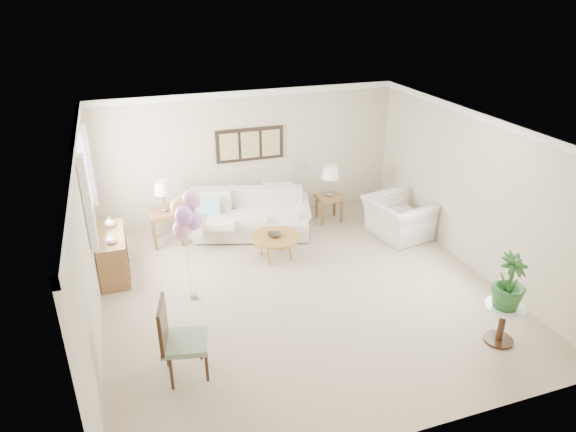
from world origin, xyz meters
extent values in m
plane|color=#B8A48F|center=(0.00, 0.00, 0.00)|extent=(6.00, 6.00, 0.00)
cube|color=beige|center=(0.00, 3.00, 1.30)|extent=(6.00, 0.04, 2.60)
cube|color=beige|center=(0.00, -3.00, 1.30)|extent=(6.00, 0.04, 2.60)
cube|color=beige|center=(-3.00, 0.00, 1.30)|extent=(0.04, 6.00, 2.60)
cube|color=beige|center=(3.00, 0.00, 1.30)|extent=(0.04, 6.00, 2.60)
cube|color=white|center=(0.00, 0.00, 2.59)|extent=(6.00, 6.00, 0.02)
cube|color=white|center=(0.00, 2.97, 2.54)|extent=(6.00, 0.06, 0.12)
cube|color=white|center=(-2.97, 0.00, 2.54)|extent=(0.06, 6.00, 0.12)
cube|color=white|center=(2.97, 0.00, 2.54)|extent=(0.06, 6.00, 0.12)
cube|color=white|center=(-2.98, 1.50, 1.65)|extent=(0.04, 1.40, 1.20)
cube|color=white|center=(-2.94, 0.65, 1.65)|extent=(0.10, 0.22, 1.40)
cube|color=white|center=(-2.94, 2.35, 1.65)|extent=(0.10, 0.22, 1.40)
cube|color=black|center=(0.00, 2.97, 1.55)|extent=(1.35, 0.04, 0.65)
cube|color=#8C8C59|center=(-0.42, 2.94, 1.55)|extent=(0.36, 0.02, 0.52)
cube|color=#8C8C59|center=(0.00, 2.94, 1.55)|extent=(0.36, 0.02, 0.52)
cube|color=#8C8C59|center=(0.42, 2.94, 1.55)|extent=(0.36, 0.02, 0.52)
cube|color=silver|center=(-0.23, 2.16, 0.21)|extent=(2.30, 1.47, 0.35)
cube|color=silver|center=(-0.23, 2.48, 0.60)|extent=(2.11, 0.84, 0.53)
cylinder|color=silver|center=(-1.25, 2.16, 0.44)|extent=(0.56, 0.93, 0.31)
cylinder|color=silver|center=(0.80, 2.16, 0.44)|extent=(0.56, 0.93, 0.31)
cube|color=beige|center=(-0.84, 2.11, 0.43)|extent=(0.76, 0.84, 0.12)
cube|color=beige|center=(-0.23, 2.11, 0.43)|extent=(0.76, 0.84, 0.12)
cube|color=beige|center=(0.39, 2.11, 0.43)|extent=(0.76, 0.84, 0.12)
cube|color=#8AC8DF|center=(-0.98, 2.28, 0.64)|extent=(0.37, 0.12, 0.37)
cube|color=tan|center=(0.46, 2.28, 0.64)|extent=(0.37, 0.12, 0.37)
cube|color=#3C2B1C|center=(0.60, 2.21, 0.58)|extent=(0.33, 0.10, 0.33)
cube|color=silver|center=(-0.23, 2.16, 0.02)|extent=(1.94, 0.78, 0.04)
cube|color=brown|center=(-1.79, 2.36, 0.61)|extent=(0.60, 0.54, 0.09)
cube|color=brown|center=(-2.03, 2.14, 0.28)|extent=(0.05, 0.05, 0.56)
cube|color=brown|center=(-1.55, 2.14, 0.28)|extent=(0.05, 0.05, 0.56)
cube|color=brown|center=(-2.03, 2.57, 0.28)|extent=(0.05, 0.05, 0.56)
cube|color=brown|center=(-1.55, 2.57, 0.28)|extent=(0.05, 0.05, 0.56)
cube|color=brown|center=(1.43, 2.30, 0.50)|extent=(0.49, 0.45, 0.07)
cube|color=brown|center=(1.24, 2.12, 0.23)|extent=(0.04, 0.04, 0.47)
cube|color=brown|center=(1.63, 2.12, 0.23)|extent=(0.04, 0.04, 0.47)
cube|color=brown|center=(1.24, 2.48, 0.23)|extent=(0.04, 0.04, 0.47)
cube|color=brown|center=(1.63, 2.48, 0.23)|extent=(0.04, 0.04, 0.47)
cylinder|color=gray|center=(-1.79, 2.36, 0.68)|extent=(0.13, 0.13, 0.06)
cylinder|color=gray|center=(-1.79, 2.36, 0.85)|extent=(0.04, 0.04, 0.29)
cone|color=silver|center=(-1.79, 2.36, 1.11)|extent=(0.32, 0.32, 0.23)
cylinder|color=gray|center=(1.43, 2.30, 0.57)|extent=(0.15, 0.15, 0.06)
cylinder|color=gray|center=(1.43, 2.30, 0.76)|extent=(0.04, 0.04, 0.31)
cone|color=silver|center=(1.43, 2.30, 1.04)|extent=(0.35, 0.35, 0.25)
cylinder|color=olive|center=(-0.06, 1.16, 0.40)|extent=(0.84, 0.84, 0.05)
cylinder|color=olive|center=(0.14, 1.36, 0.19)|extent=(0.03, 0.03, 0.38)
cylinder|color=olive|center=(-0.26, 1.36, 0.19)|extent=(0.03, 0.03, 0.38)
cylinder|color=olive|center=(-0.26, 0.97, 0.19)|extent=(0.03, 0.03, 0.38)
cylinder|color=olive|center=(0.14, 0.97, 0.19)|extent=(0.03, 0.03, 0.38)
imported|color=#312822|center=(-0.08, 1.16, 0.45)|extent=(0.27, 0.27, 0.06)
imported|color=silver|center=(2.39, 1.24, 0.37)|extent=(1.15, 1.27, 0.74)
cylinder|color=silver|center=(2.11, -2.02, 0.56)|extent=(0.53, 0.53, 0.04)
cylinder|color=#361F12|center=(2.11, -2.02, 0.27)|extent=(0.09, 0.09, 0.53)
cylinder|color=#361F12|center=(2.11, -2.02, 0.00)|extent=(0.39, 0.39, 0.01)
imported|color=#1F4822|center=(2.08, -2.03, 0.96)|extent=(0.53, 0.53, 0.76)
cube|color=gray|center=(-1.99, -1.27, 0.48)|extent=(0.63, 0.63, 0.07)
cylinder|color=#361F12|center=(-2.20, -1.48, 0.22)|extent=(0.04, 0.04, 0.44)
cylinder|color=#361F12|center=(-1.78, -1.48, 0.22)|extent=(0.04, 0.04, 0.44)
cylinder|color=#361F12|center=(-2.20, -1.06, 0.22)|extent=(0.04, 0.04, 0.44)
cylinder|color=#361F12|center=(-1.78, -1.06, 0.22)|extent=(0.04, 0.04, 0.44)
cube|color=#361F12|center=(-2.22, -1.27, 0.79)|extent=(0.15, 0.50, 0.58)
cube|color=brown|center=(-2.76, 1.50, 0.37)|extent=(0.45, 1.20, 0.74)
cube|color=#361F12|center=(-2.75, 1.20, 0.37)|extent=(0.46, 0.02, 0.70)
cube|color=#361F12|center=(-2.75, 1.80, 0.37)|extent=(0.46, 0.02, 0.70)
imported|color=silver|center=(-2.74, 1.16, 0.82)|extent=(0.20, 0.20, 0.17)
imported|color=#ADB2A7|center=(-2.74, 1.77, 0.83)|extent=(0.20, 0.20, 0.18)
cube|color=gray|center=(-1.65, 0.37, 0.04)|extent=(0.10, 0.10, 0.08)
ellipsoid|color=#FD92C2|center=(-1.73, 0.29, 1.23)|extent=(0.27, 0.27, 0.31)
cylinder|color=silver|center=(-1.69, 0.33, 0.58)|extent=(0.01, 0.01, 1.00)
ellipsoid|color=#C181E2|center=(-1.56, 0.30, 1.34)|extent=(0.27, 0.27, 0.31)
cylinder|color=silver|center=(-1.61, 0.34, 0.63)|extent=(0.01, 0.01, 1.11)
ellipsoid|color=#FCC869|center=(-1.72, 0.48, 1.50)|extent=(0.27, 0.27, 0.31)
cylinder|color=silver|center=(-1.68, 0.42, 0.71)|extent=(0.01, 0.01, 1.27)
ellipsoid|color=#FD92C2|center=(-1.55, 0.42, 1.61)|extent=(0.27, 0.27, 0.31)
cylinder|color=silver|center=(-1.60, 0.39, 0.77)|extent=(0.01, 0.01, 1.38)
ellipsoid|color=#C181E2|center=(-1.69, 0.24, 1.46)|extent=(0.27, 0.27, 0.31)
cylinder|color=silver|center=(-1.67, 0.30, 0.69)|extent=(0.01, 0.01, 1.23)
camera|label=1|loc=(-2.42, -6.41, 4.47)|focal=32.00mm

